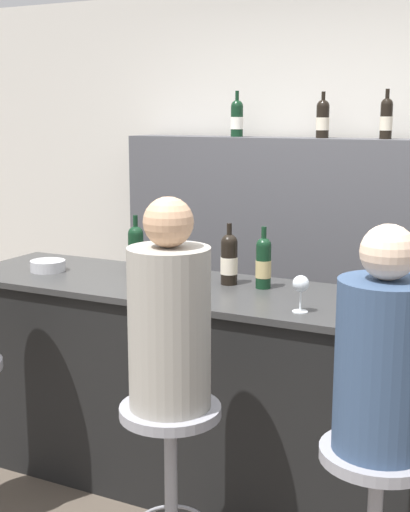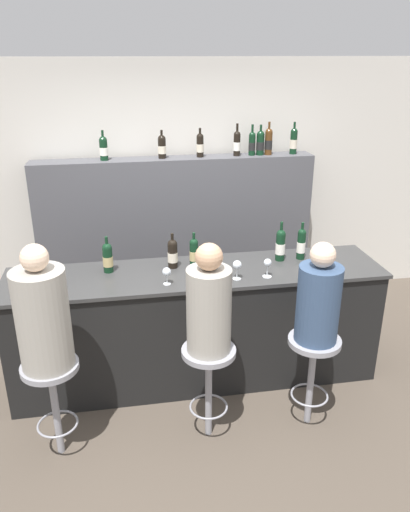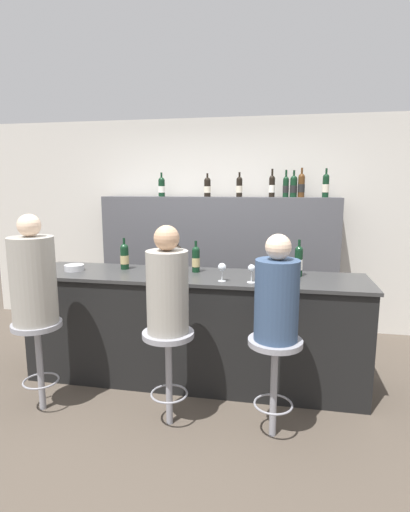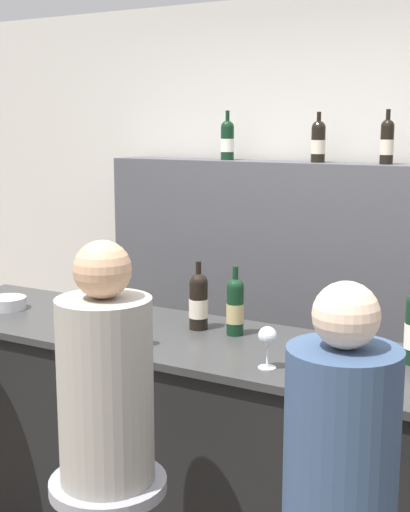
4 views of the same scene
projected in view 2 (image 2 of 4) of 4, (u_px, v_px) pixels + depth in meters
name	position (u px, v px, depth m)	size (l,w,h in m)	color
ground_plane	(203.00, 398.00, 4.10)	(16.00, 16.00, 0.00)	#4C4238
wall_back	(173.00, 187.00, 5.35)	(6.40, 0.05, 2.60)	beige
bar_counter	(197.00, 326.00, 4.20)	(3.05, 0.69, 1.00)	black
back_bar_cabinet	(177.00, 235.00, 5.32)	(2.86, 0.28, 1.65)	#4C4C51
wine_bottle_counter_0	(108.00, 257.00, 3.96)	(0.08, 0.08, 0.30)	black
wine_bottle_counter_1	(173.00, 253.00, 4.05)	(0.08, 0.08, 0.29)	black
wine_bottle_counter_2	(194.00, 252.00, 4.07)	(0.07, 0.07, 0.29)	black
wine_bottle_counter_3	(280.00, 245.00, 4.18)	(0.08, 0.08, 0.34)	black
wine_bottle_counter_4	(301.00, 243.00, 4.21)	(0.07, 0.07, 0.32)	black
wine_bottle_backbar_0	(104.00, 148.00, 4.85)	(0.08, 0.08, 0.29)	black
wine_bottle_backbar_1	(162.00, 146.00, 4.95)	(0.08, 0.08, 0.28)	black
wine_bottle_backbar_2	(200.00, 145.00, 5.00)	(0.07, 0.07, 0.29)	black
wine_bottle_backbar_3	(237.00, 143.00, 5.06)	(0.07, 0.07, 0.32)	black
wine_bottle_backbar_4	(252.00, 143.00, 5.09)	(0.07, 0.07, 0.31)	black
wine_bottle_backbar_5	(260.00, 143.00, 5.10)	(0.08, 0.08, 0.31)	black
wine_bottle_backbar_6	(269.00, 141.00, 5.11)	(0.08, 0.08, 0.33)	#4C2D14
wine_bottle_backbar_7	(294.00, 141.00, 5.16)	(0.07, 0.07, 0.32)	black
wine_glass_0	(167.00, 272.00, 3.76)	(0.07, 0.07, 0.14)	silver
wine_glass_1	(237.00, 266.00, 3.84)	(0.07, 0.07, 0.15)	silver
wine_glass_2	(268.00, 264.00, 3.88)	(0.07, 0.07, 0.15)	silver
metal_bowl	(50.00, 281.00, 3.79)	(0.18, 0.18, 0.06)	#B7B7BC
bar_stool_left	(52.00, 385.00, 3.34)	(0.38, 0.38, 0.73)	gray
guest_seated_left	(43.00, 316.00, 3.14)	(0.34, 0.34, 0.85)	gray
bar_stool_middle	(209.00, 368.00, 3.51)	(0.38, 0.38, 0.73)	gray
guest_seated_middle	(209.00, 306.00, 3.32)	(0.30, 0.30, 0.78)	gray
bar_stool_right	(313.00, 358.00, 3.63)	(0.38, 0.38, 0.73)	gray
guest_seated_right	(319.00, 300.00, 3.45)	(0.30, 0.30, 0.74)	#334766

